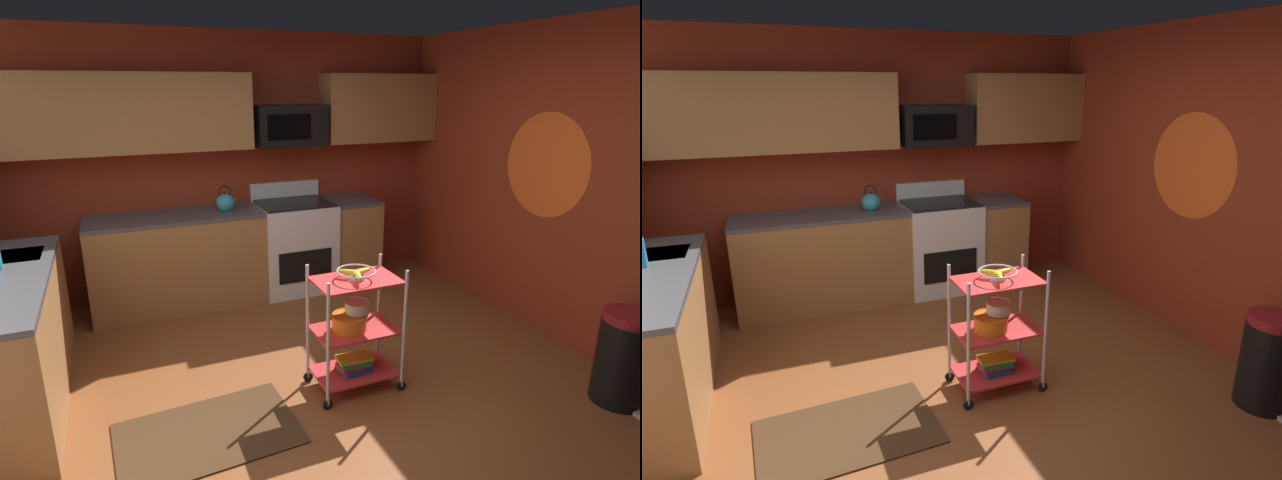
% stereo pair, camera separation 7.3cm
% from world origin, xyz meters
% --- Properties ---
extents(floor, '(4.40, 4.80, 0.04)m').
position_xyz_m(floor, '(0.00, 0.00, -0.02)').
color(floor, brown).
rests_on(floor, ground).
extents(wall_back, '(4.52, 0.06, 2.60)m').
position_xyz_m(wall_back, '(0.00, 2.43, 1.30)').
color(wall_back, maroon).
rests_on(wall_back, ground).
extents(wall_right, '(0.06, 4.80, 2.60)m').
position_xyz_m(wall_right, '(2.23, 0.00, 1.30)').
color(wall_right, maroon).
rests_on(wall_right, ground).
extents(wall_flower_decal, '(0.00, 0.87, 0.87)m').
position_xyz_m(wall_flower_decal, '(2.20, 0.47, 1.45)').
color(wall_flower_decal, '#E5591E').
extents(counter_run, '(3.65, 2.40, 0.92)m').
position_xyz_m(counter_run, '(-0.74, 1.64, 0.46)').
color(counter_run, '#9E6B3D').
rests_on(counter_run, ground).
extents(oven_range, '(0.76, 0.65, 1.10)m').
position_xyz_m(oven_range, '(0.55, 2.10, 0.48)').
color(oven_range, white).
rests_on(oven_range, ground).
extents(upper_cabinets, '(4.40, 0.33, 0.70)m').
position_xyz_m(upper_cabinets, '(-0.12, 2.23, 1.85)').
color(upper_cabinets, '#9E6B3D').
extents(microwave, '(0.70, 0.39, 0.40)m').
position_xyz_m(microwave, '(0.55, 2.21, 1.70)').
color(microwave, black).
extents(rolling_cart, '(0.64, 0.38, 0.91)m').
position_xyz_m(rolling_cart, '(0.31, 0.18, 0.45)').
color(rolling_cart, silver).
rests_on(rolling_cart, ground).
extents(fruit_bowl, '(0.27, 0.27, 0.07)m').
position_xyz_m(fruit_bowl, '(0.31, 0.18, 0.88)').
color(fruit_bowl, silver).
rests_on(fruit_bowl, rolling_cart).
extents(mixing_bowl_large, '(0.25, 0.25, 0.11)m').
position_xyz_m(mixing_bowl_large, '(0.26, 0.18, 0.52)').
color(mixing_bowl_large, orange).
rests_on(mixing_bowl_large, rolling_cart).
extents(mixing_bowl_small, '(0.18, 0.18, 0.08)m').
position_xyz_m(mixing_bowl_small, '(0.32, 0.20, 0.62)').
color(mixing_bowl_small, silver).
rests_on(mixing_bowl_small, rolling_cart).
extents(book_stack, '(0.26, 0.20, 0.11)m').
position_xyz_m(book_stack, '(0.31, 0.18, 0.18)').
color(book_stack, '#1E4C8C').
rests_on(book_stack, rolling_cart).
extents(kettle, '(0.21, 0.18, 0.26)m').
position_xyz_m(kettle, '(-0.15, 2.10, 1.00)').
color(kettle, teal).
rests_on(kettle, counter_run).
extents(trash_can, '(0.34, 0.42, 0.66)m').
position_xyz_m(trash_can, '(1.90, -0.68, 0.33)').
color(trash_can, black).
rests_on(trash_can, ground).
extents(floor_rug, '(1.13, 0.75, 0.01)m').
position_xyz_m(floor_rug, '(-0.78, 0.05, 0.01)').
color(floor_rug, '#472D19').
rests_on(floor_rug, ground).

